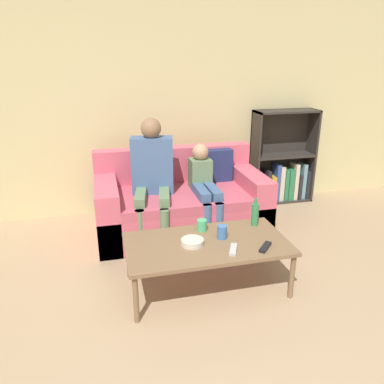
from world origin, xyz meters
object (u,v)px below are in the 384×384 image
object	(u,v)px
coffee_table	(207,246)
person_adult	(152,171)
tv_remote_1	(265,247)
snack_bowl	(192,242)
cup_far	(222,232)
cup_near	(202,225)
bookshelf	(281,169)
bottle	(255,214)
couch	(181,204)
person_child	(204,185)
tv_remote_0	(233,250)

from	to	relation	value
coffee_table	person_adult	size ratio (longest dim) A/B	1.05
tv_remote_1	snack_bowl	distance (m)	0.56
person_adult	cup_far	size ratio (longest dim) A/B	11.12
cup_far	cup_near	bearing A→B (deg)	124.22
bookshelf	bottle	world-z (taller)	bookshelf
couch	tv_remote_1	distance (m)	1.38
person_child	cup_near	size ratio (longest dim) A/B	9.73
coffee_table	snack_bowl	bearing A→B (deg)	-175.87
cup_near	snack_bowl	distance (m)	0.26
tv_remote_0	bottle	xyz separation A→B (m)	(0.34, 0.39, 0.09)
person_adult	snack_bowl	distance (m)	1.10
cup_near	tv_remote_1	size ratio (longest dim) A/B	0.61
bookshelf	cup_far	distance (m)	2.11
cup_near	bottle	size ratio (longest dim) A/B	0.39
person_adult	couch	bearing A→B (deg)	23.76
cup_far	tv_remote_1	xyz separation A→B (m)	(0.27, -0.24, -0.04)
bookshelf	tv_remote_1	distance (m)	2.15
cup_near	tv_remote_0	size ratio (longest dim) A/B	0.55
person_adult	person_child	world-z (taller)	person_adult
cup_far	person_child	bearing A→B (deg)	83.07
snack_bowl	cup_far	bearing A→B (deg)	10.74
tv_remote_0	bottle	bearing A→B (deg)	73.65
couch	tv_remote_1	xyz separation A→B (m)	(0.37, -1.32, 0.13)
couch	bookshelf	size ratio (longest dim) A/B	1.50
tv_remote_1	bottle	distance (m)	0.43
tv_remote_1	tv_remote_0	bearing A→B (deg)	-142.63
tv_remote_0	bottle	world-z (taller)	bottle
bookshelf	snack_bowl	bearing A→B (deg)	-133.57
cup_near	cup_far	distance (m)	0.21
bookshelf	tv_remote_1	bearing A→B (deg)	-119.80
couch	person_adult	distance (m)	0.52
coffee_table	cup_near	xyz separation A→B (m)	(0.02, 0.21, 0.08)
tv_remote_1	bottle	bearing A→B (deg)	120.64
cup_near	cup_far	size ratio (longest dim) A/B	0.87
coffee_table	bottle	size ratio (longest dim) A/B	5.25
bookshelf	snack_bowl	world-z (taller)	bookshelf
coffee_table	cup_far	world-z (taller)	cup_far
person_adult	tv_remote_0	size ratio (longest dim) A/B	6.98
person_child	bottle	xyz separation A→B (m)	(0.24, -0.76, -0.03)
coffee_table	tv_remote_0	xyz separation A→B (m)	(0.15, -0.18, 0.04)
bookshelf	tv_remote_0	xyz separation A→B (m)	(-1.32, -1.85, 0.00)
bookshelf	person_child	distance (m)	1.41
cup_near	tv_remote_0	xyz separation A→B (m)	(0.14, -0.39, -0.04)
coffee_table	tv_remote_0	world-z (taller)	tv_remote_0
couch	person_adult	size ratio (longest dim) A/B	1.43
cup_near	cup_far	xyz separation A→B (m)	(0.12, -0.17, 0.01)
tv_remote_1	bottle	size ratio (longest dim) A/B	0.65
couch	snack_bowl	size ratio (longest dim) A/B	9.85
coffee_table	bookshelf	bearing A→B (deg)	48.51
cup_far	bottle	world-z (taller)	bottle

